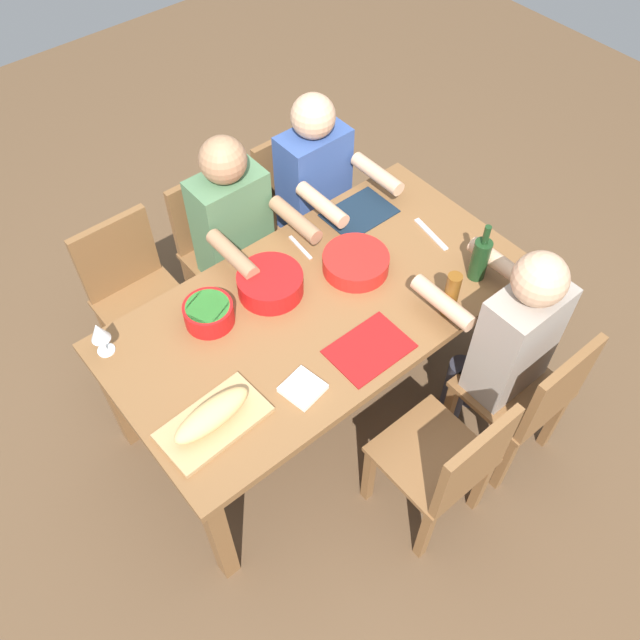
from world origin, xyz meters
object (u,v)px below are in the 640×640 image
Objects in this scene: chair_far_center at (448,464)px; chair_far_left at (529,395)px; diner_near_center at (238,233)px; chair_near_right at (135,291)px; serving_bowl_fruit at (356,262)px; serving_bowl_greens at (209,312)px; diner_near_left at (319,189)px; wine_glass at (99,333)px; wine_bottle at (480,258)px; diner_far_left at (507,338)px; napkin_stack at (303,388)px; beer_bottle at (451,295)px; dining_table at (320,316)px; chair_near_center at (221,244)px; chair_near_left at (297,202)px; bread_loaf at (212,415)px; cutting_board at (214,423)px; serving_bowl_pasta at (270,282)px.

chair_far_left is at bearing 180.00° from chair_far_center.
chair_far_center is at bearing 90.00° from diner_near_center.
diner_near_center is at bearing 159.67° from chair_near_right.
serving_bowl_greens reaches higher than serving_bowl_fruit.
diner_near_left reaches higher than wine_glass.
serving_bowl_greens is 0.70× the size of wine_bottle.
diner_far_left is 0.88m from napkin_stack.
chair_far_center is 3.86× the size of beer_bottle.
chair_far_left reaches higher than serving_bowl_greens.
napkin_stack is (0.32, 0.89, 0.05)m from diner_near_center.
dining_table is 0.81m from chair_near_center.
beer_bottle is (0.12, 1.16, 0.37)m from chair_near_left.
serving_bowl_greens is 0.93× the size of beer_bottle.
wine_glass reaches higher than serving_bowl_greens.
chair_near_left is at bearing 180.00° from chair_near_center.
chair_near_left is 1.11m from serving_bowl_greens.
diner_near_left reaches higher than napkin_stack.
chair_near_center and chair_near_left have the same top height.
serving_bowl_greens is at bearing -13.94° from serving_bowl_fruit.
chair_far_center reaches higher than serving_bowl_greens.
diner_far_left is at bearing 137.64° from serving_bowl_greens.
chair_near_left reaches higher than serving_bowl_greens.
beer_bottle is at bearing 135.51° from dining_table.
bread_loaf is (0.17, 0.98, 0.32)m from chair_near_right.
beer_bottle is (0.12, 0.98, 0.15)m from diner_near_left.
diner_far_left is at bearing 158.80° from napkin_stack.
diner_near_center and diner_far_left have the same top height.
bread_loaf is at bearing 34.60° from diner_near_left.
dining_table is at bearing 156.42° from wine_glass.
wine_glass reaches higher than chair_far_left.
diner_near_center is 0.61m from serving_bowl_fruit.
bread_loaf is at bearing -5.07° from wine_bottle.
chair_near_left is at bearing -139.70° from cutting_board.
dining_table is at bearing 90.00° from chair_near_center.
beer_bottle is at bearing 131.58° from serving_bowl_pasta.
chair_near_right is 0.66m from serving_bowl_greens.
cutting_board is at bearing -5.07° from wine_bottle.
chair_far_center is 1.03m from serving_bowl_pasta.
chair_far_left is 0.93m from serving_bowl_fruit.
diner_far_left is 4.28× the size of serving_bowl_pasta.
chair_far_left is at bearing 122.12° from chair_near_right.
wine_glass is at bearing -15.80° from serving_bowl_fruit.
diner_near_left is at bearing 159.67° from chair_near_center.
napkin_stack reaches higher than dining_table.
diner_near_center is at bearing -68.83° from beer_bottle.
serving_bowl_fruit is at bearing -69.35° from diner_far_left.
diner_near_left is 1.50m from chair_far_center.
serving_bowl_greens is at bearing -36.86° from beer_bottle.
chair_far_center is 0.93m from cutting_board.
serving_bowl_pasta is (0.36, -0.13, 0.01)m from serving_bowl_fruit.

